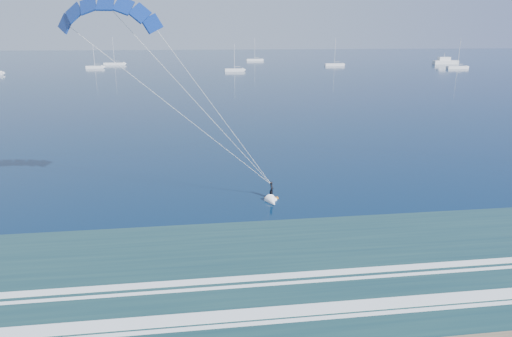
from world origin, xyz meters
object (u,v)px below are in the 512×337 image
Objects in this scene: sailboat_3 at (235,70)px; sailboat_4 at (255,60)px; sailboat_1 at (95,67)px; motor_yacht at (445,61)px; sailboat_6 at (457,67)px; sailboat_5 at (334,64)px; sailboat_2 at (115,64)px; kitesurfer_rig at (198,104)px.

sailboat_4 is (18.56, 74.70, 0.01)m from sailboat_3.
sailboat_4 reaches higher than sailboat_1.
motor_yacht is 1.15× the size of sailboat_3.
sailboat_5 is at bearing 152.86° from sailboat_6.
sailboat_4 reaches higher than sailboat_3.
sailboat_1 is 0.77× the size of sailboat_2.
sailboat_3 is (-114.06, -32.82, -0.75)m from motor_yacht.
sailboat_2 is (5.25, 22.73, 0.02)m from sailboat_1.
sailboat_4 reaches higher than sailboat_5.
sailboat_1 is 0.83× the size of sailboat_4.
sailboat_4 is 0.99× the size of sailboat_6.
sailboat_4 is 57.81m from sailboat_5.
motor_yacht is 0.99× the size of sailboat_6.
sailboat_6 is at bearing 1.16° from sailboat_3.
sailboat_2 is at bearing 77.01° from sailboat_1.
sailboat_3 is 76.97m from sailboat_4.
motor_yacht is at bearing -23.68° from sailboat_4.
sailboat_2 is at bearing 163.86° from sailboat_6.
sailboat_1 is at bearing 103.85° from kitesurfer_rig.
kitesurfer_rig is at bearing -79.02° from sailboat_2.
motor_yacht is at bearing -5.19° from sailboat_2.
sailboat_4 reaches higher than motor_yacht.
sailboat_1 reaches higher than motor_yacht.
sailboat_6 reaches higher than sailboat_1.
sailboat_4 is at bearing 156.32° from motor_yacht.
sailboat_1 is 166.93m from sailboat_6.
sailboat_6 is (50.35, -25.81, 0.00)m from sailboat_5.
sailboat_5 is at bearing 27.99° from sailboat_3.
sailboat_6 is (119.95, 160.25, -9.14)m from kitesurfer_rig.
sailboat_2 reaches higher than sailboat_5.
kitesurfer_rig is 235.76m from sailboat_4.
sailboat_4 is (35.67, 232.87, -9.14)m from kitesurfer_rig.
kitesurfer_rig is 231.84m from motor_yacht.
sailboat_2 is at bearing 139.76° from sailboat_3.
sailboat_3 is 0.86× the size of sailboat_6.
sailboat_3 is (57.17, -48.38, -0.01)m from sailboat_2.
kitesurfer_rig reaches higher than sailboat_6.
kitesurfer_rig is 1.48× the size of sailboat_4.
sailboat_6 is at bearing -27.14° from sailboat_5.
sailboat_2 is (-40.06, 206.54, -9.14)m from kitesurfer_rig.
kitesurfer_rig reaches higher than sailboat_5.
motor_yacht is 176.62m from sailboat_1.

